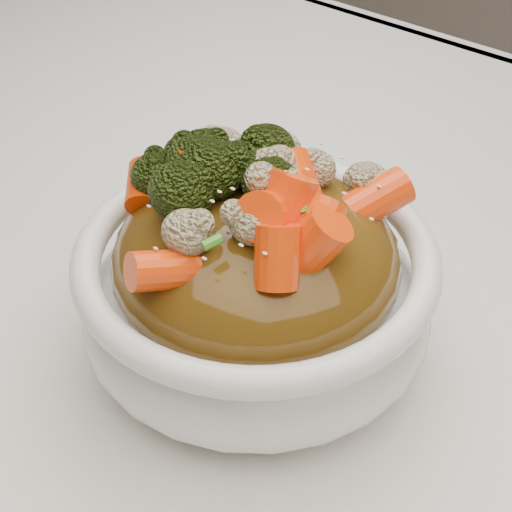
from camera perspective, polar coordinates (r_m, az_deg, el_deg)
The scene contains 8 objects.
tablecloth at distance 0.49m, azimuth 6.05°, elevation -6.38°, with size 1.20×0.80×0.04m, color silver.
bowl at distance 0.43m, azimuth 0.00°, elevation -2.97°, with size 0.19×0.19×0.08m, color white, non-canonical shape.
sauce_base at distance 0.42m, azimuth 0.00°, elevation -0.29°, with size 0.15×0.15×0.08m, color #50340D.
carrots at distance 0.38m, azimuth 0.00°, elevation 6.14°, with size 0.15×0.15×0.04m, color #FF4408, non-canonical shape.
broccoli at distance 0.38m, azimuth 0.00°, elevation 6.03°, with size 0.15×0.15×0.04m, color black, non-canonical shape.
cauliflower at distance 0.38m, azimuth 0.00°, elevation 5.81°, with size 0.15×0.15×0.03m, color #C9B889, non-canonical shape.
scallions at distance 0.38m, azimuth 0.00°, elevation 6.26°, with size 0.12×0.12×0.02m, color #408B20, non-canonical shape.
sesame_seeds at distance 0.38m, azimuth 0.00°, elevation 6.26°, with size 0.14×0.14×0.01m, color beige, non-canonical shape.
Camera 1 is at (0.18, -0.29, 1.08)m, focal length 55.00 mm.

